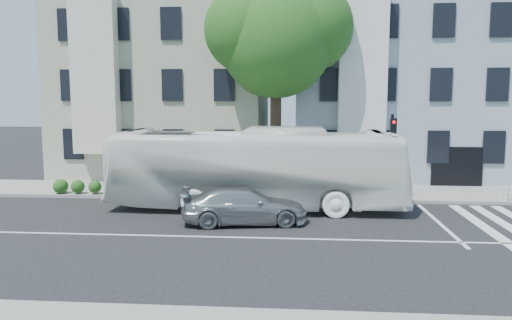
# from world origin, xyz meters

# --- Properties ---
(ground) EXTENTS (120.00, 120.00, 0.00)m
(ground) POSITION_xyz_m (0.00, 0.00, 0.00)
(ground) COLOR black
(ground) RESTS_ON ground
(sidewalk_far) EXTENTS (80.00, 4.00, 0.15)m
(sidewalk_far) POSITION_xyz_m (0.00, 8.00, 0.07)
(sidewalk_far) COLOR gray
(sidewalk_far) RESTS_ON ground
(building_left) EXTENTS (12.00, 10.00, 11.00)m
(building_left) POSITION_xyz_m (-7.00, 15.00, 5.50)
(building_left) COLOR #9BA187
(building_left) RESTS_ON ground
(building_right) EXTENTS (12.00, 10.00, 11.00)m
(building_right) POSITION_xyz_m (7.00, 15.00, 5.50)
(building_right) COLOR #909CAC
(building_right) RESTS_ON ground
(street_tree) EXTENTS (7.30, 5.90, 11.10)m
(street_tree) POSITION_xyz_m (0.06, 8.74, 7.83)
(street_tree) COLOR #2D2116
(street_tree) RESTS_ON ground
(bus) EXTENTS (3.11, 12.59, 3.50)m
(bus) POSITION_xyz_m (-0.67, 4.45, 1.75)
(bus) COLOR white
(bus) RESTS_ON ground
(sedan) EXTENTS (2.65, 4.99, 1.38)m
(sedan) POSITION_xyz_m (-0.93, 1.95, 0.69)
(sedan) COLOR #A6A9AC
(sedan) RESTS_ON ground
(hedge) EXTENTS (8.54, 1.37, 0.70)m
(hedge) POSITION_xyz_m (-6.02, 6.34, 0.50)
(hedge) COLOR #25581C
(hedge) RESTS_ON sidewalk_far
(traffic_signal) EXTENTS (0.42, 0.52, 4.02)m
(traffic_signal) POSITION_xyz_m (5.27, 5.94, 2.60)
(traffic_signal) COLOR black
(traffic_signal) RESTS_ON ground
(fire_hydrant) EXTENTS (0.37, 0.25, 0.65)m
(fire_hydrant) POSITION_xyz_m (10.45, 6.30, 0.48)
(fire_hydrant) COLOR beige
(fire_hydrant) RESTS_ON sidewalk_far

